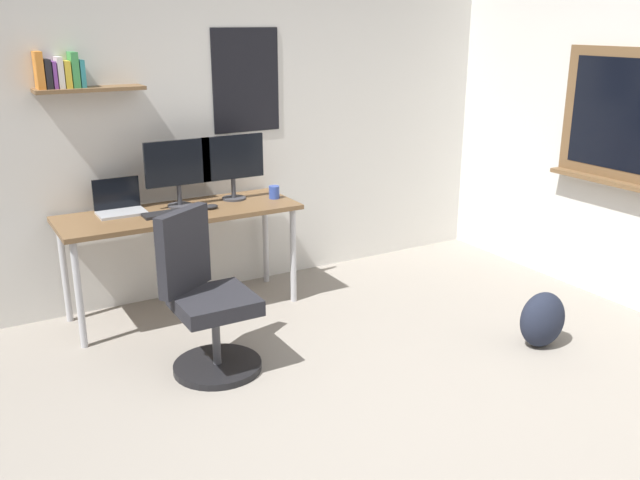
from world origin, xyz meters
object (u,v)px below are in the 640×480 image
at_px(desk, 180,221).
at_px(backpack, 542,319).
at_px(office_chair, 206,304).
at_px(monitor_secondary, 233,163).
at_px(laptop, 120,205).
at_px(monitor_primary, 178,168).
at_px(coffee_mug, 274,192).
at_px(computer_mouse, 211,207).
at_px(keyboard, 171,213).

xyz_separation_m(desk, backpack, (1.76, -1.65, -0.48)).
height_order(office_chair, monitor_secondary, monitor_secondary).
relative_size(laptop, monitor_primary, 0.67).
bearing_deg(coffee_mug, computer_mouse, -174.39).
distance_m(computer_mouse, coffee_mug, 0.51).
bearing_deg(office_chair, monitor_secondary, 57.84).
xyz_separation_m(monitor_primary, computer_mouse, (0.16, -0.17, -0.25)).
relative_size(keyboard, computer_mouse, 3.56).
xyz_separation_m(monitor_secondary, keyboard, (-0.53, -0.17, -0.26)).
bearing_deg(monitor_primary, computer_mouse, -46.14).
bearing_deg(backpack, monitor_primary, 134.62).
xyz_separation_m(monitor_secondary, backpack, (1.32, -1.75, -0.83)).
xyz_separation_m(office_chair, keyboard, (0.08, 0.80, 0.34)).
distance_m(monitor_primary, monitor_secondary, 0.40).
relative_size(office_chair, keyboard, 2.57).
height_order(desk, monitor_secondary, monitor_secondary).
bearing_deg(office_chair, computer_mouse, 65.68).
relative_size(monitor_secondary, coffee_mug, 5.04).
height_order(office_chair, coffee_mug, office_chair).
xyz_separation_m(desk, computer_mouse, (0.20, -0.07, 0.09)).
distance_m(computer_mouse, backpack, 2.30).
xyz_separation_m(office_chair, coffee_mug, (0.87, 0.85, 0.37)).
xyz_separation_m(office_chair, laptop, (-0.20, 1.01, 0.38)).
bearing_deg(desk, laptop, 158.80).
distance_m(desk, monitor_primary, 0.36).
xyz_separation_m(monitor_secondary, computer_mouse, (-0.25, -0.17, -0.25)).
height_order(monitor_secondary, backpack, monitor_secondary).
bearing_deg(coffee_mug, monitor_primary, 170.21).
xyz_separation_m(keyboard, backpack, (1.84, -1.58, -0.57)).
bearing_deg(monitor_secondary, computer_mouse, -146.02).
bearing_deg(coffee_mug, laptop, 171.33).
xyz_separation_m(monitor_primary, coffee_mug, (0.67, -0.12, -0.22)).
bearing_deg(monitor_primary, coffee_mug, -9.79).
distance_m(monitor_primary, backpack, 2.59).
bearing_deg(laptop, coffee_mug, -8.67).
distance_m(laptop, backpack, 2.85).
bearing_deg(desk, monitor_primary, 66.47).
height_order(monitor_primary, computer_mouse, monitor_primary).
bearing_deg(computer_mouse, laptop, 159.23).
relative_size(keyboard, backpack, 1.03).
height_order(computer_mouse, backpack, computer_mouse).
distance_m(office_chair, monitor_primary, 1.15).
height_order(laptop, coffee_mug, laptop).
bearing_deg(backpack, coffee_mug, 122.91).
bearing_deg(backpack, desk, 136.85).
bearing_deg(monitor_primary, desk, -113.53).
xyz_separation_m(desk, office_chair, (-0.16, -0.87, -0.26)).
distance_m(desk, laptop, 0.41).
relative_size(office_chair, computer_mouse, 9.13).
xyz_separation_m(laptop, keyboard, (0.28, -0.21, -0.04)).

